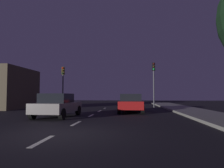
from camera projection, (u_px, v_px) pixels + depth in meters
The scene contains 13 objects.
ground_plane at pixel (93, 115), 14.10m from camera, with size 80.00×80.00×0.00m, color black.
sidewalk_curb_right at pixel (205, 114), 13.46m from camera, with size 3.00×40.00×0.15m, color gray.
lane_stripe_nearest at pixel (42, 141), 5.94m from camera, with size 0.16×1.60×0.01m, color silver.
lane_stripe_second at pixel (76, 123), 9.72m from camera, with size 0.16×1.60×0.01m, color silver.
lane_stripe_third at pixel (91, 115), 13.50m from camera, with size 0.16×1.60×0.01m, color silver.
lane_stripe_fourth at pixel (100, 111), 17.28m from camera, with size 0.16×1.60×0.01m, color silver.
lane_stripe_fifth at pixel (105, 108), 21.06m from camera, with size 0.16×1.60×0.01m, color silver.
traffic_signal_left at pixel (63, 79), 23.40m from camera, with size 0.32×0.38×4.61m.
traffic_signal_right at pixel (154, 76), 22.54m from camera, with size 0.32×0.38×4.96m.
car_stopped_ahead at pixel (131, 103), 16.12m from camera, with size 1.91×4.57×1.44m.
car_adjacent_lane at pixel (57, 105), 12.50m from camera, with size 2.12×4.05×1.44m.
street_lamp_right at pixel (224, 40), 10.72m from camera, with size 1.95×0.36×7.00m.
storefront_left at pixel (6, 88), 20.96m from camera, with size 4.22×6.47×4.11m, color brown.
Camera 1 is at (2.54, -7.03, 1.34)m, focal length 32.73 mm.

